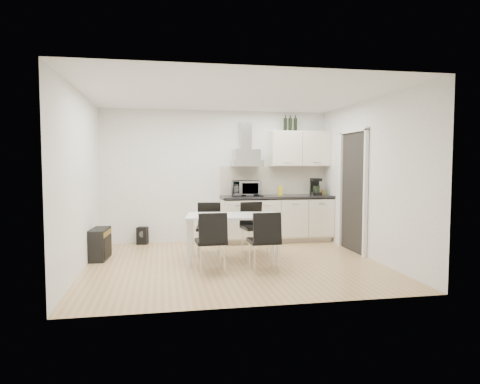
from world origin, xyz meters
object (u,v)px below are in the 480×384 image
object	(u,v)px
kitchenette	(278,200)
dining_table	(233,220)
chair_far_left	(209,229)
chair_near_right	(264,242)
guitar_amp	(100,244)
chair_far_right	(255,228)
floor_speaker	(142,236)
chair_near_left	(211,242)

from	to	relation	value
kitchenette	dining_table	xyz separation A→B (m)	(-1.18, -1.59, -0.16)
chair_far_left	chair_near_right	bearing A→B (deg)	124.57
guitar_amp	chair_far_right	bearing A→B (deg)	5.36
chair_far_right	guitar_amp	xyz separation A→B (m)	(-2.58, 0.01, -0.19)
chair_far_right	dining_table	bearing A→B (deg)	39.86
kitchenette	floor_speaker	xyz separation A→B (m)	(-2.66, 0.17, -0.67)
kitchenette	chair_near_right	size ratio (longest dim) A/B	2.86
kitchenette	chair_near_left	bearing A→B (deg)	-126.08
chair_far_left	kitchenette	bearing A→B (deg)	-138.56
guitar_amp	floor_speaker	bearing A→B (deg)	67.96
chair_near_left	chair_far_left	bearing A→B (deg)	82.31
chair_far_left	chair_near_right	xyz separation A→B (m)	(0.65, -1.31, 0.00)
dining_table	guitar_amp	xyz separation A→B (m)	(-2.10, 0.56, -0.42)
chair_far_left	chair_near_left	world-z (taller)	same
chair_far_right	kitchenette	bearing A→B (deg)	-132.55
chair_near_right	dining_table	bearing A→B (deg)	114.88
dining_table	chair_near_right	xyz separation A→B (m)	(0.34, -0.70, -0.23)
kitchenette	chair_far_left	xyz separation A→B (m)	(-1.50, -0.98, -0.39)
dining_table	chair_near_right	world-z (taller)	chair_near_right
chair_far_left	chair_near_left	distance (m)	1.22
chair_near_right	guitar_amp	distance (m)	2.75
kitchenette	floor_speaker	world-z (taller)	kitchenette
chair_far_right	guitar_amp	world-z (taller)	chair_far_right
chair_near_right	kitchenette	bearing A→B (deg)	68.83
chair_far_right	floor_speaker	bearing A→B (deg)	-40.47
chair_far_right	guitar_amp	bearing A→B (deg)	-8.94
chair_far_left	chair_far_right	xyz separation A→B (m)	(0.79, -0.07, 0.00)
chair_far_right	chair_near_right	distance (m)	1.25
dining_table	chair_near_right	size ratio (longest dim) A/B	1.76
dining_table	floor_speaker	world-z (taller)	dining_table
chair_near_right	floor_speaker	world-z (taller)	chair_near_right
chair_near_right	floor_speaker	distance (m)	3.06
chair_far_left	floor_speaker	size ratio (longest dim) A/B	2.68
chair_near_right	floor_speaker	bearing A→B (deg)	125.56
chair_far_left	guitar_amp	xyz separation A→B (m)	(-1.79, -0.06, -0.19)
kitchenette	guitar_amp	bearing A→B (deg)	-162.54
floor_speaker	guitar_amp	bearing A→B (deg)	-103.65
floor_speaker	chair_near_left	bearing A→B (deg)	-51.85
dining_table	chair_far_left	world-z (taller)	chair_far_left
dining_table	chair_near_left	world-z (taller)	chair_near_left
kitchenette	guitar_amp	size ratio (longest dim) A/B	4.02
guitar_amp	dining_table	bearing A→B (deg)	-9.17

